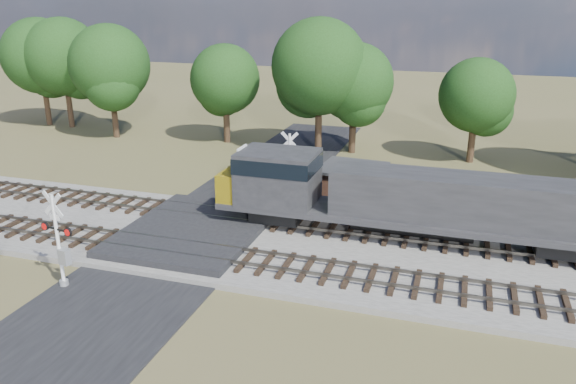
% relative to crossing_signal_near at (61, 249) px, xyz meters
% --- Properties ---
extents(ground, '(160.00, 160.00, 0.00)m').
position_rel_crossing_signal_near_xyz_m(ground, '(2.95, 6.30, -1.87)').
color(ground, brown).
rests_on(ground, ground).
extents(ballast_bed, '(140.00, 10.00, 0.30)m').
position_rel_crossing_signal_near_xyz_m(ballast_bed, '(12.95, 6.80, -1.72)').
color(ballast_bed, gray).
rests_on(ballast_bed, ground).
extents(road, '(7.00, 60.00, 0.08)m').
position_rel_crossing_signal_near_xyz_m(road, '(2.95, 6.30, -1.83)').
color(road, black).
rests_on(road, ground).
extents(crossing_panel, '(7.00, 9.00, 0.62)m').
position_rel_crossing_signal_near_xyz_m(crossing_panel, '(2.95, 6.80, -1.56)').
color(crossing_panel, '#262628').
rests_on(crossing_panel, ground).
extents(track_near, '(140.00, 2.60, 0.33)m').
position_rel_crossing_signal_near_xyz_m(track_near, '(6.07, 4.30, -1.46)').
color(track_near, black).
rests_on(track_near, ballast_bed).
extents(track_far, '(140.00, 2.60, 0.33)m').
position_rel_crossing_signal_near_xyz_m(track_far, '(6.07, 9.30, -1.46)').
color(track_far, black).
rests_on(track_far, ballast_bed).
extents(crossing_signal_near, '(1.80, 0.47, 4.50)m').
position_rel_crossing_signal_near_xyz_m(crossing_signal_near, '(0.00, 0.00, 0.00)').
color(crossing_signal_near, silver).
rests_on(crossing_signal_near, ground).
extents(crossing_signal_far, '(1.80, 0.39, 4.47)m').
position_rel_crossing_signal_near_xyz_m(crossing_signal_far, '(5.96, 14.02, -0.01)').
color(crossing_signal_far, silver).
rests_on(crossing_signal_far, ground).
extents(equipment_shed, '(4.10, 4.10, 2.59)m').
position_rel_crossing_signal_near_xyz_m(equipment_shed, '(10.04, 14.05, -0.56)').
color(equipment_shed, '#47271E').
rests_on(equipment_shed, ground).
extents(treeline, '(78.88, 11.59, 11.40)m').
position_rel_crossing_signal_near_xyz_m(treeline, '(8.04, 26.34, 4.69)').
color(treeline, black).
rests_on(treeline, ground).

